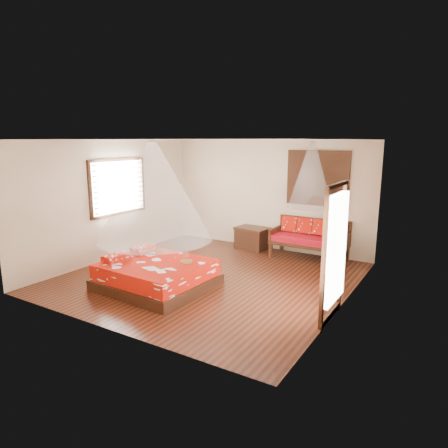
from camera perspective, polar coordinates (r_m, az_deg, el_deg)
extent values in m
cube|color=black|center=(8.38, -2.13, -7.63)|extent=(5.50, 5.50, 0.02)
cube|color=white|center=(7.90, -2.29, 12.04)|extent=(5.50, 5.50, 0.02)
cube|color=#C5B090|center=(9.80, -15.79, 3.29)|extent=(0.02, 5.50, 2.80)
cube|color=#C5B090|center=(6.91, 17.23, -0.24)|extent=(0.02, 5.50, 2.80)
cube|color=#C5B090|center=(10.40, 6.25, 4.15)|extent=(5.50, 0.02, 2.80)
cube|color=#C5B090|center=(5.97, -17.02, -2.09)|extent=(5.50, 0.02, 2.80)
cube|color=black|center=(7.90, -9.57, -8.18)|extent=(2.02, 1.85, 0.20)
cube|color=#B01205|center=(7.82, -9.63, -6.45)|extent=(1.92, 1.74, 0.30)
cube|color=#B01205|center=(8.01, -15.20, -4.67)|extent=(0.30, 0.52, 0.13)
cube|color=#B01205|center=(8.49, -11.44, -3.54)|extent=(0.30, 0.52, 0.13)
cube|color=black|center=(9.73, 6.70, -3.56)|extent=(0.08, 0.08, 0.42)
cube|color=black|center=(9.20, 16.15, -4.88)|extent=(0.08, 0.08, 0.42)
cube|color=black|center=(10.32, 8.26, -2.70)|extent=(0.08, 0.08, 0.42)
cube|color=black|center=(9.82, 17.20, -3.88)|extent=(0.08, 0.08, 0.42)
cube|color=black|center=(9.69, 12.01, -2.77)|extent=(1.78, 0.79, 0.08)
cube|color=maroon|center=(9.67, 12.04, -2.14)|extent=(1.72, 0.73, 0.14)
cube|color=black|center=(9.95, 12.77, -0.70)|extent=(1.78, 0.06, 0.55)
cube|color=black|center=(9.96, 7.45, -1.27)|extent=(0.06, 0.79, 0.30)
cube|color=black|center=(9.42, 16.93, -2.45)|extent=(0.06, 0.79, 0.30)
cube|color=#B01205|center=(10.03, 9.37, -0.02)|extent=(0.38, 0.20, 0.39)
cube|color=#B01205|center=(9.89, 11.48, -0.27)|extent=(0.38, 0.20, 0.39)
cube|color=#B01205|center=(9.77, 13.66, -0.52)|extent=(0.38, 0.20, 0.39)
cube|color=#B01205|center=(9.66, 15.89, -0.78)|extent=(0.38, 0.20, 0.39)
cube|color=black|center=(10.46, 4.07, -2.14)|extent=(0.85, 0.65, 0.52)
cube|color=black|center=(10.39, 4.09, -0.62)|extent=(0.89, 0.70, 0.05)
cube|color=black|center=(9.83, 13.22, 6.39)|extent=(1.52, 0.06, 1.32)
cube|color=black|center=(9.82, 13.20, 6.38)|extent=(1.35, 0.04, 1.10)
cube|color=black|center=(9.87, -14.88, 5.16)|extent=(0.08, 1.74, 1.34)
cube|color=silver|center=(9.84, -14.72, 5.15)|extent=(0.04, 1.54, 1.10)
cube|color=black|center=(6.44, 15.35, -4.21)|extent=(0.08, 1.02, 2.16)
cube|color=white|center=(6.42, 15.23, -3.32)|extent=(0.03, 0.82, 1.70)
cylinder|color=brown|center=(7.70, -5.42, -5.35)|extent=(0.24, 0.24, 0.03)
cone|color=white|center=(7.49, -10.02, 4.51)|extent=(2.15, 2.15, 1.80)
cone|color=white|center=(9.37, 12.34, 6.79)|extent=(1.03, 1.03, 1.50)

